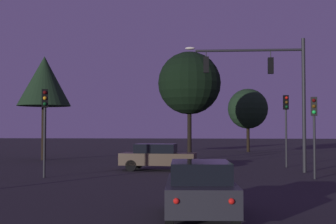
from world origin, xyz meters
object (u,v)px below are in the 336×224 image
(car_crossing_right, at_px, (158,156))
(tree_behind_sign, at_px, (248,109))
(tree_left_far, at_px, (44,81))
(traffic_signal_mast_arm, at_px, (270,81))
(traffic_light_corner_left, at_px, (45,115))
(traffic_light_median, at_px, (314,120))
(traffic_light_corner_right, at_px, (286,116))
(car_nearside_lane, at_px, (200,189))
(tree_center_horizon, at_px, (189,83))

(car_crossing_right, distance_m, tree_behind_sign, 23.48)
(tree_behind_sign, distance_m, tree_left_far, 21.97)
(traffic_signal_mast_arm, bearing_deg, traffic_light_corner_left, -161.93)
(traffic_light_corner_left, bearing_deg, traffic_signal_mast_arm, 18.07)
(car_crossing_right, bearing_deg, tree_left_far, 140.31)
(traffic_light_median, relative_size, tree_left_far, 0.49)
(tree_behind_sign, bearing_deg, traffic_light_corner_right, -88.28)
(traffic_signal_mast_arm, relative_size, tree_behind_sign, 1.12)
(traffic_light_corner_left, height_order, car_nearside_lane, traffic_light_corner_left)
(car_nearside_lane, xyz_separation_m, tree_left_far, (-12.21, 22.06, 5.24))
(traffic_light_corner_left, xyz_separation_m, car_crossing_right, (5.11, 4.43, -2.28))
(car_crossing_right, distance_m, tree_center_horizon, 10.72)
(traffic_light_corner_right, relative_size, traffic_light_median, 1.15)
(traffic_light_corner_right, distance_m, tree_center_horizon, 9.46)
(traffic_light_median, xyz_separation_m, tree_left_far, (-17.53, 11.95, 3.25))
(traffic_signal_mast_arm, xyz_separation_m, traffic_light_median, (1.59, -3.29, -2.25))
(traffic_light_median, height_order, tree_center_horizon, tree_center_horizon)
(car_crossing_right, xyz_separation_m, tree_behind_sign, (7.20, 22.04, 3.69))
(tree_center_horizon, bearing_deg, tree_behind_sign, 66.01)
(traffic_light_median, distance_m, car_crossing_right, 9.09)
(tree_behind_sign, height_order, tree_left_far, tree_left_far)
(traffic_light_corner_left, relative_size, tree_behind_sign, 0.66)
(traffic_light_corner_left, distance_m, car_nearside_lane, 12.57)
(car_nearside_lane, distance_m, tree_left_far, 25.75)
(traffic_light_corner_right, relative_size, car_nearside_lane, 1.10)
(traffic_light_corner_right, bearing_deg, tree_behind_sign, 91.72)
(traffic_signal_mast_arm, bearing_deg, tree_behind_sign, 87.82)
(traffic_light_corner_left, height_order, tree_center_horizon, tree_center_horizon)
(tree_left_far, bearing_deg, tree_center_horizon, 6.73)
(traffic_light_corner_right, relative_size, tree_behind_sign, 0.68)
(tree_center_horizon, bearing_deg, car_crossing_right, -99.33)
(car_crossing_right, xyz_separation_m, tree_left_far, (-9.60, 7.97, 5.24))
(traffic_light_median, height_order, tree_behind_sign, tree_behind_sign)
(traffic_light_median, xyz_separation_m, car_nearside_lane, (-5.33, -10.11, -1.99))
(traffic_light_corner_right, xyz_separation_m, car_nearside_lane, (-5.18, -16.84, -2.38))
(tree_behind_sign, bearing_deg, tree_center_horizon, -113.99)
(traffic_signal_mast_arm, distance_m, tree_behind_sign, 22.75)
(traffic_light_corner_left, height_order, traffic_light_median, traffic_light_corner_left)
(traffic_light_median, height_order, car_nearside_lane, traffic_light_median)
(car_nearside_lane, distance_m, tree_center_horizon, 23.96)
(traffic_light_corner_right, height_order, car_crossing_right, traffic_light_corner_right)
(traffic_light_corner_left, height_order, tree_behind_sign, tree_behind_sign)
(traffic_light_corner_right, distance_m, tree_left_far, 18.37)
(tree_left_far, bearing_deg, car_crossing_right, -39.69)
(tree_center_horizon, bearing_deg, car_nearside_lane, -87.36)
(tree_behind_sign, distance_m, tree_center_horizon, 14.04)
(traffic_light_corner_left, bearing_deg, tree_center_horizon, 64.17)
(tree_left_far, bearing_deg, traffic_signal_mast_arm, -28.52)
(car_nearside_lane, bearing_deg, tree_behind_sign, 82.74)
(tree_left_far, bearing_deg, traffic_light_median, -34.27)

